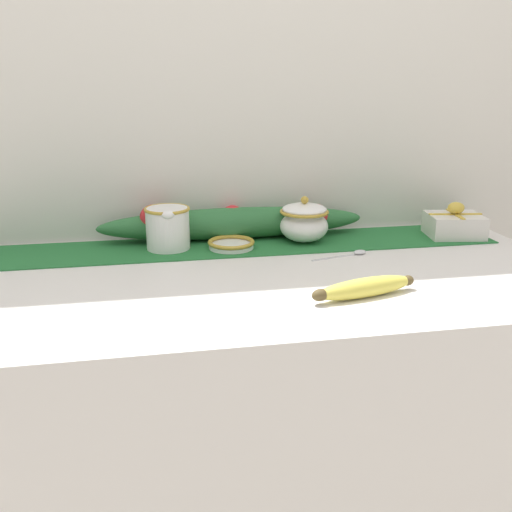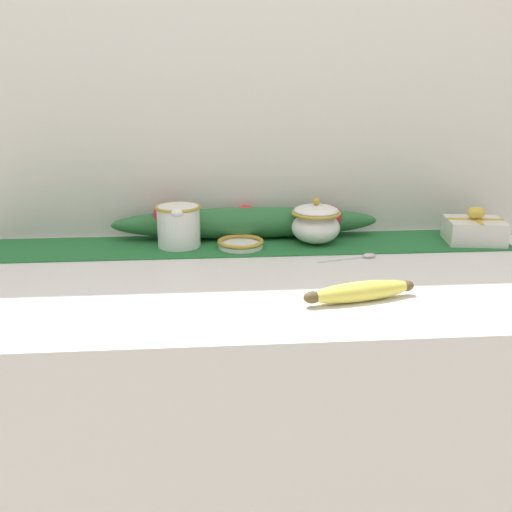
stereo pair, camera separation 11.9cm
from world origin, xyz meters
name	(u,v)px [view 2 (the right image)]	position (x,y,z in m)	size (l,w,h in m)	color
countertop	(255,458)	(0.00, 0.00, 0.47)	(1.45, 0.68, 0.94)	silver
back_wall	(244,135)	(0.00, 0.36, 1.20)	(2.25, 0.04, 2.40)	silver
table_runner	(248,245)	(0.00, 0.23, 0.94)	(1.33, 0.21, 0.00)	#236B33
cream_pitcher	(179,224)	(-0.17, 0.23, 0.99)	(0.11, 0.13, 0.11)	white
sugar_bowl	(316,223)	(0.17, 0.23, 0.99)	(0.13, 0.13, 0.12)	white
small_dish	(241,243)	(-0.02, 0.20, 0.95)	(0.12, 0.12, 0.02)	white
banana	(360,292)	(0.19, -0.17, 0.96)	(0.23, 0.09, 0.04)	#DBCC4C
spoon	(365,256)	(0.27, 0.10, 0.94)	(0.15, 0.05, 0.01)	silver
gift_box	(474,230)	(0.58, 0.20, 0.97)	(0.16, 0.14, 0.09)	silver
poinsettia_garland	(246,222)	(0.00, 0.29, 0.98)	(0.70, 0.09, 0.10)	#2D6B38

